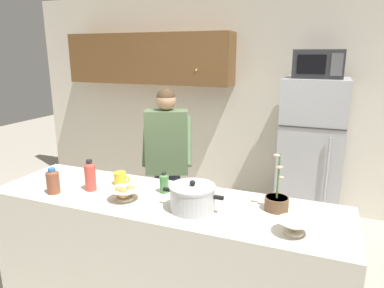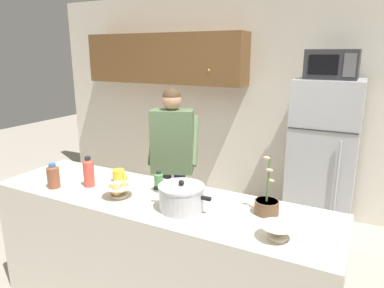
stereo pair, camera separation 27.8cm
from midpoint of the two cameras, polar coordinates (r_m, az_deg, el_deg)
name	(u,v)px [view 2 (the right image)]	position (r m, az deg, el deg)	size (l,w,h in m)	color
back_wall_unit	(238,93)	(4.39, 9.44, 8.34)	(6.00, 0.48, 2.60)	silver
kitchen_island	(157,257)	(2.61, -2.66, -18.12)	(2.45, 0.68, 0.92)	silver
refrigerator	(323,158)	(3.90, 22.70, -2.23)	(0.64, 0.68, 1.63)	#B7BABF
microwave	(332,64)	(3.73, 24.14, 11.88)	(0.48, 0.37, 0.28)	#2D2D30
person_near_pot	(172,151)	(3.32, -0.85, -1.14)	(0.58, 0.54, 1.57)	#33384C
cooking_pot	(181,197)	(2.19, 1.91, -8.83)	(0.40, 0.29, 0.20)	silver
coffee_mug	(119,176)	(2.69, -9.06, -5.23)	(0.13, 0.09, 0.10)	yellow
bread_bowl	(119,190)	(2.40, -8.76, -7.58)	(0.21, 0.21, 0.10)	beige
empty_bowl	(277,231)	(1.97, 17.97, -13.59)	(0.19, 0.19, 0.08)	beige
bottle_near_edge	(53,176)	(2.67, -19.17, -5.03)	(0.09, 0.09, 0.18)	brown
bottle_mid_counter	(89,172)	(2.62, -13.78, -4.53)	(0.08, 0.08, 0.23)	#D84C3F
bottle_far_corner	(159,181)	(2.47, -2.30, -6.22)	(0.06, 0.06, 0.15)	#4C8C4C
potted_orchid	(267,205)	(2.23, 15.77, -9.68)	(0.15, 0.15, 0.37)	brown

